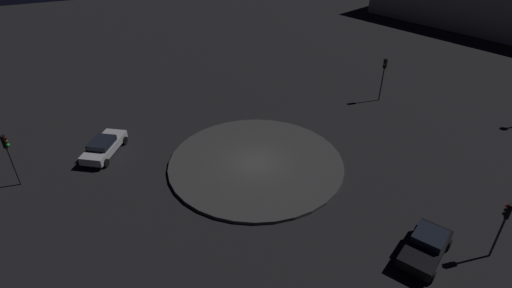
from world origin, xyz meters
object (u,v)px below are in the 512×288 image
car_silver (104,146)px  traffic_light_northwest (504,220)px  traffic_light_west (384,71)px  store_building (502,2)px  traffic_light_east (8,150)px  car_black (426,246)px

car_silver → traffic_light_northwest: size_ratio=1.24×
traffic_light_west → store_building: size_ratio=0.11×
car_silver → traffic_light_west: bearing=-58.8°
traffic_light_east → traffic_light_west: traffic_light_west is taller
car_black → traffic_light_west: bearing=-149.3°
car_black → store_building: size_ratio=0.12×
car_silver → store_building: store_building is taller
traffic_light_east → traffic_light_northwest: (-25.00, 17.08, -0.13)m
car_black → traffic_light_west: size_ratio=1.04×
traffic_light_west → traffic_light_northwest: 19.71m
car_black → traffic_light_west: 19.93m
traffic_light_east → store_building: 64.66m
car_black → traffic_light_northwest: bearing=127.5°
car_silver → traffic_light_east: bearing=138.5°
traffic_light_east → traffic_light_northwest: 30.27m
car_black → traffic_light_west: traffic_light_west is taller
car_silver → car_black: bearing=-106.3°
car_silver → traffic_light_east: traffic_light_east is taller
car_silver → store_building: (-56.86, -14.24, 2.67)m
car_silver → traffic_light_northwest: 26.98m
traffic_light_east → traffic_light_west: 31.25m
traffic_light_east → store_building: store_building is taller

